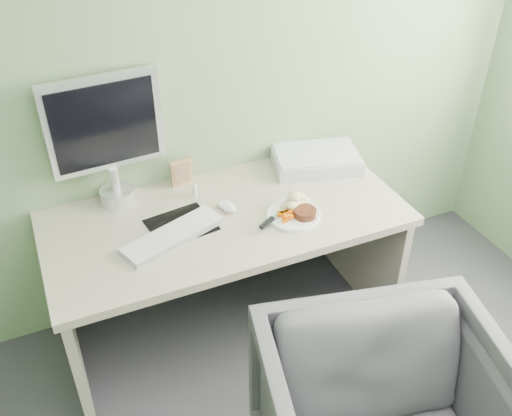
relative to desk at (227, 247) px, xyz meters
name	(u,v)px	position (x,y,z in m)	size (l,w,h in m)	color
wall_back	(190,52)	(0.00, 0.38, 0.80)	(3.50, 3.50, 0.00)	gray
desk	(227,247)	(0.00, 0.00, 0.00)	(1.60, 0.75, 0.73)	#B5AB98
plate	(293,215)	(0.27, -0.13, 0.19)	(0.24, 0.24, 0.01)	white
steak	(305,213)	(0.31, -0.16, 0.21)	(0.10, 0.10, 0.03)	black
potato_pile	(294,201)	(0.30, -0.08, 0.23)	(0.12, 0.08, 0.06)	tan
carrot_heap	(286,215)	(0.23, -0.15, 0.22)	(0.06, 0.06, 0.04)	#F66505
steak_knife	(272,219)	(0.16, -0.14, 0.21)	(0.21, 0.13, 0.02)	silver
mousepad	(181,225)	(-0.21, 0.01, 0.18)	(0.27, 0.24, 0.00)	black
keyboard	(173,235)	(-0.26, -0.06, 0.20)	(0.45, 0.13, 0.02)	white
computer_mouse	(227,206)	(0.02, 0.03, 0.20)	(0.06, 0.10, 0.04)	white
photo_frame	(182,172)	(-0.10, 0.31, 0.25)	(0.11, 0.01, 0.14)	#A8854E
eyedrop_bottle	(195,190)	(-0.08, 0.20, 0.21)	(0.02, 0.02, 0.07)	white
scanner	(316,160)	(0.57, 0.21, 0.22)	(0.43, 0.28, 0.07)	#A7A9AD
monitor	(106,134)	(-0.42, 0.32, 0.52)	(0.50, 0.16, 0.60)	silver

